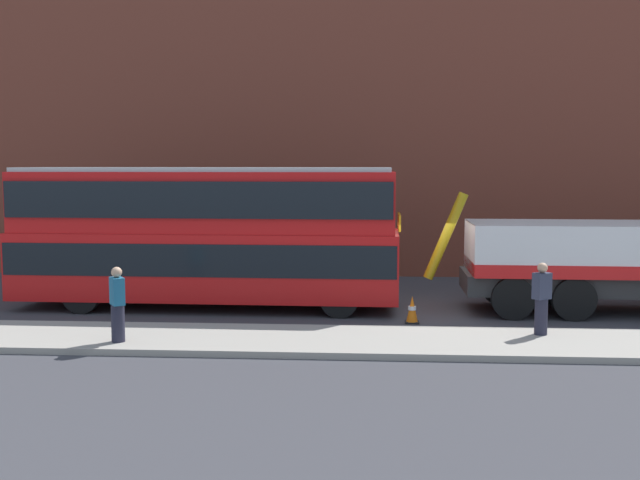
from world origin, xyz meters
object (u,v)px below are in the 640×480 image
(traffic_cone_near_bus, at_px, (412,310))
(pedestrian_bystander, at_px, (542,300))
(double_decker_bus, at_px, (206,231))
(pedestrian_onlooker, at_px, (117,305))

(traffic_cone_near_bus, bearing_deg, pedestrian_bystander, -31.55)
(double_decker_bus, relative_size, pedestrian_onlooker, 6.48)
(traffic_cone_near_bus, bearing_deg, double_decker_bus, 163.74)
(pedestrian_onlooker, bearing_deg, traffic_cone_near_bus, -8.33)
(double_decker_bus, xyz_separation_m, pedestrian_onlooker, (-0.98, -4.85, -1.25))
(pedestrian_onlooker, distance_m, traffic_cone_near_bus, 7.52)
(double_decker_bus, xyz_separation_m, traffic_cone_near_bus, (5.81, -1.70, -1.89))
(pedestrian_onlooker, relative_size, traffic_cone_near_bus, 2.38)
(pedestrian_onlooker, bearing_deg, double_decker_bus, 45.33)
(pedestrian_onlooker, xyz_separation_m, pedestrian_bystander, (9.71, 1.37, 0.00))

